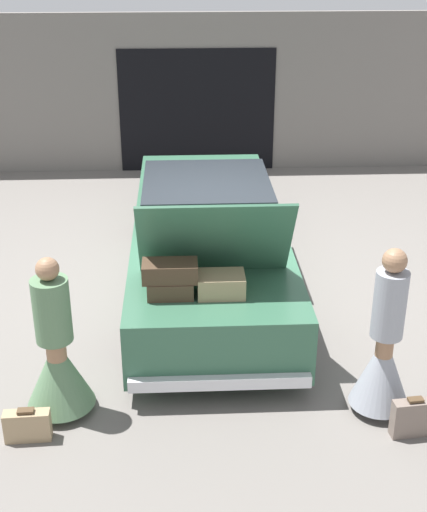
# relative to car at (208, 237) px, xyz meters

# --- Properties ---
(ground_plane) EXTENTS (40.00, 40.00, 0.00)m
(ground_plane) POSITION_rel_car_xyz_m (0.00, -0.00, -0.59)
(ground_plane) COLOR slate
(garage_wall_back) EXTENTS (12.00, 0.14, 2.80)m
(garage_wall_back) POSITION_rel_car_xyz_m (0.00, 4.63, 0.80)
(garage_wall_back) COLOR slate
(garage_wall_back) RESTS_ON ground_plane
(car) EXTENTS (1.85, 5.36, 1.81)m
(car) POSITION_rel_car_xyz_m (0.00, 0.00, 0.00)
(car) COLOR #336047
(car) RESTS_ON ground_plane
(person_left) EXTENTS (0.64, 0.64, 1.58)m
(person_left) POSITION_rel_car_xyz_m (-1.49, -2.63, -0.03)
(person_left) COLOR #997051
(person_left) RESTS_ON ground_plane
(person_right) EXTENTS (0.56, 0.56, 1.66)m
(person_right) POSITION_rel_car_xyz_m (1.49, -2.77, 0.00)
(person_right) COLOR #997051
(person_right) RESTS_ON ground_plane
(suitcase_beside_left_person) EXTENTS (0.41, 0.15, 0.32)m
(suitcase_beside_left_person) POSITION_rel_car_xyz_m (-1.72, -3.06, -0.45)
(suitcase_beside_left_person) COLOR #9E8460
(suitcase_beside_left_person) RESTS_ON ground_plane
(suitcase_beside_right_person) EXTENTS (0.40, 0.16, 0.39)m
(suitcase_beside_right_person) POSITION_rel_car_xyz_m (1.70, -3.16, -0.41)
(suitcase_beside_right_person) COLOR #75665B
(suitcase_beside_right_person) RESTS_ON ground_plane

